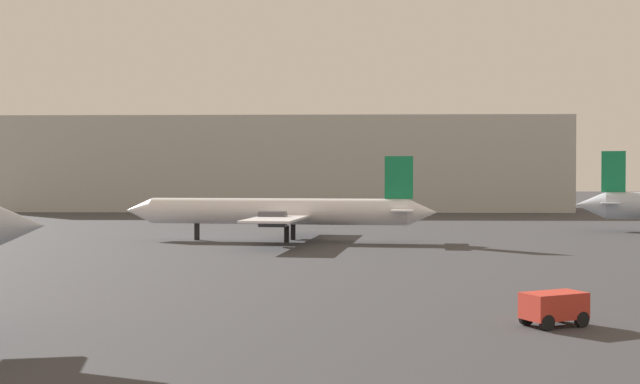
{
  "coord_description": "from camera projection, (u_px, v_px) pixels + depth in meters",
  "views": [
    {
      "loc": [
        2.14,
        -8.37,
        5.72
      ],
      "look_at": [
        0.41,
        52.88,
        4.53
      ],
      "focal_mm": 43.99,
      "sensor_mm": 36.0,
      "label": 1
    }
  ],
  "objects": [
    {
      "name": "baggage_cart",
      "position": [
        554.0,
        307.0,
        29.93
      ],
      "size": [
        2.73,
        2.24,
        1.3
      ],
      "rotation": [
        0.0,
        0.0,
        0.46
      ],
      "color": "red",
      "rests_on": "ground_plane"
    },
    {
      "name": "airplane_far_left",
      "position": [
        281.0,
        212.0,
        69.65
      ],
      "size": [
        28.32,
        22.15,
        7.52
      ],
      "rotation": [
        0.0,
        0.0,
        3.02
      ],
      "color": "white",
      "rests_on": "ground_plane"
    },
    {
      "name": "terminal_building",
      "position": [
        284.0,
        165.0,
        138.89
      ],
      "size": [
        94.73,
        27.53,
        15.66
      ],
      "primitive_type": "cube",
      "color": "#B7B7B2",
      "rests_on": "ground_plane"
    }
  ]
}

